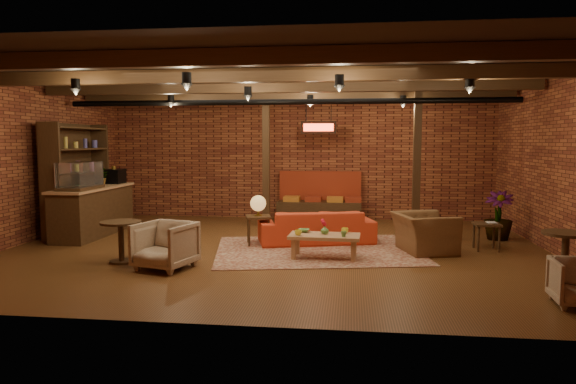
# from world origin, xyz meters

# --- Properties ---
(floor) EXTENTS (10.00, 10.00, 0.00)m
(floor) POSITION_xyz_m (0.00, 0.00, 0.00)
(floor) COLOR #412910
(floor) RESTS_ON ground
(ceiling) EXTENTS (10.00, 8.00, 0.02)m
(ceiling) POSITION_xyz_m (0.00, 0.00, 3.20)
(ceiling) COLOR black
(ceiling) RESTS_ON wall_back
(wall_back) EXTENTS (10.00, 0.02, 3.20)m
(wall_back) POSITION_xyz_m (0.00, 4.00, 1.60)
(wall_back) COLOR maroon
(wall_back) RESTS_ON ground
(wall_front) EXTENTS (10.00, 0.02, 3.20)m
(wall_front) POSITION_xyz_m (0.00, -4.00, 1.60)
(wall_front) COLOR maroon
(wall_front) RESTS_ON ground
(wall_left) EXTENTS (0.02, 8.00, 3.20)m
(wall_left) POSITION_xyz_m (-5.00, 0.00, 1.60)
(wall_left) COLOR maroon
(wall_left) RESTS_ON ground
(wall_right) EXTENTS (0.02, 8.00, 3.20)m
(wall_right) POSITION_xyz_m (5.00, 0.00, 1.60)
(wall_right) COLOR maroon
(wall_right) RESTS_ON ground
(ceiling_beams) EXTENTS (9.80, 6.40, 0.22)m
(ceiling_beams) POSITION_xyz_m (0.00, 0.00, 3.08)
(ceiling_beams) COLOR black
(ceiling_beams) RESTS_ON ceiling
(ceiling_pipe) EXTENTS (9.60, 0.12, 0.12)m
(ceiling_pipe) POSITION_xyz_m (0.00, 1.60, 2.85)
(ceiling_pipe) COLOR black
(ceiling_pipe) RESTS_ON ceiling
(post_left) EXTENTS (0.16, 0.16, 3.20)m
(post_left) POSITION_xyz_m (-0.60, 2.60, 1.60)
(post_left) COLOR black
(post_left) RESTS_ON ground
(post_right) EXTENTS (0.16, 0.16, 3.20)m
(post_right) POSITION_xyz_m (2.80, 2.00, 1.60)
(post_right) COLOR black
(post_right) RESTS_ON ground
(service_counter) EXTENTS (0.80, 2.50, 1.60)m
(service_counter) POSITION_xyz_m (-4.10, 1.00, 0.80)
(service_counter) COLOR black
(service_counter) RESTS_ON ground
(plant_counter) EXTENTS (0.35, 0.39, 0.30)m
(plant_counter) POSITION_xyz_m (-4.00, 1.20, 1.22)
(plant_counter) COLOR #337F33
(plant_counter) RESTS_ON service_counter
(shelving_hutch) EXTENTS (0.52, 2.00, 2.40)m
(shelving_hutch) POSITION_xyz_m (-4.50, 1.10, 1.20)
(shelving_hutch) COLOR black
(shelving_hutch) RESTS_ON ground
(banquette) EXTENTS (2.10, 0.70, 1.00)m
(banquette) POSITION_xyz_m (0.60, 3.55, 0.50)
(banquette) COLOR maroon
(banquette) RESTS_ON ground
(service_sign) EXTENTS (0.86, 0.06, 0.30)m
(service_sign) POSITION_xyz_m (0.60, 3.10, 2.35)
(service_sign) COLOR #FF3B19
(service_sign) RESTS_ON ceiling
(ceiling_spotlights) EXTENTS (6.40, 4.40, 0.28)m
(ceiling_spotlights) POSITION_xyz_m (0.00, 0.00, 2.86)
(ceiling_spotlights) COLOR black
(ceiling_spotlights) RESTS_ON ceiling
(rug) EXTENTS (4.14, 3.46, 0.01)m
(rug) POSITION_xyz_m (0.78, 0.02, 0.01)
(rug) COLOR maroon
(rug) RESTS_ON floor
(sofa) EXTENTS (2.41, 1.45, 0.66)m
(sofa) POSITION_xyz_m (0.72, 0.71, 0.33)
(sofa) COLOR red
(sofa) RESTS_ON floor
(coffee_table) EXTENTS (1.24, 0.65, 0.67)m
(coffee_table) POSITION_xyz_m (0.94, -0.61, 0.37)
(coffee_table) COLOR #A97C4F
(coffee_table) RESTS_ON floor
(side_table_lamp) EXTENTS (0.57, 0.57, 0.97)m
(side_table_lamp) POSITION_xyz_m (-0.39, 0.38, 0.74)
(side_table_lamp) COLOR black
(side_table_lamp) RESTS_ON floor
(round_table_left) EXTENTS (0.67, 0.67, 0.69)m
(round_table_left) POSITION_xyz_m (-2.39, -1.34, 0.47)
(round_table_left) COLOR black
(round_table_left) RESTS_ON floor
(armchair_a) EXTENTS (0.67, 0.71, 0.69)m
(armchair_a) POSITION_xyz_m (-1.70, -0.95, 0.35)
(armchair_a) COLOR beige
(armchair_a) RESTS_ON floor
(armchair_b) EXTENTS (0.98, 0.95, 0.83)m
(armchair_b) POSITION_xyz_m (-1.52, -1.66, 0.41)
(armchair_b) COLOR beige
(armchair_b) RESTS_ON floor
(armchair_right) EXTENTS (0.97, 1.24, 0.95)m
(armchair_right) POSITION_xyz_m (2.72, 0.10, 0.48)
(armchair_right) COLOR brown
(armchair_right) RESTS_ON floor
(side_table_book) EXTENTS (0.46, 0.46, 0.53)m
(side_table_book) POSITION_xyz_m (3.90, 0.43, 0.47)
(side_table_book) COLOR black
(side_table_book) RESTS_ON floor
(round_table_right) EXTENTS (0.64, 0.64, 0.75)m
(round_table_right) POSITION_xyz_m (4.40, -1.82, 0.50)
(round_table_right) COLOR black
(round_table_right) RESTS_ON floor
(plant_tall) EXTENTS (2.14, 2.14, 3.01)m
(plant_tall) POSITION_xyz_m (4.40, 1.51, 1.50)
(plant_tall) COLOR #4C7F4C
(plant_tall) RESTS_ON floor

